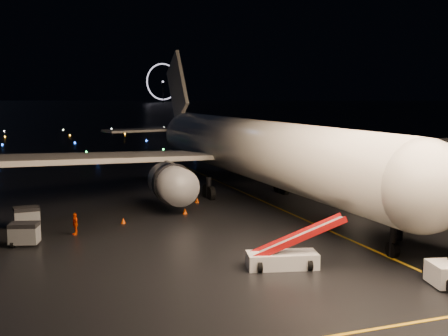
{
  "coord_description": "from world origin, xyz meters",
  "views": [
    {
      "loc": [
        -11.23,
        -31.49,
        11.08
      ],
      "look_at": [
        4.35,
        12.0,
        5.0
      ],
      "focal_mm": 45.0,
      "sensor_mm": 36.0,
      "label": 1
    }
  ],
  "objects_px": {
    "baggage_cart_0": "(27,217)",
    "baggage_cart_1": "(24,234)",
    "belt_loader": "(282,243)",
    "crew_c": "(75,224)",
    "airliner": "(241,115)"
  },
  "relations": [
    {
      "from": "baggage_cart_0",
      "to": "baggage_cart_1",
      "type": "bearing_deg",
      "value": -97.48
    },
    {
      "from": "crew_c",
      "to": "baggage_cart_1",
      "type": "xyz_separation_m",
      "value": [
        -3.82,
        -2.09,
        -0.02
      ]
    },
    {
      "from": "belt_loader",
      "to": "baggage_cart_0",
      "type": "distance_m",
      "value": 23.1
    },
    {
      "from": "airliner",
      "to": "belt_loader",
      "type": "xyz_separation_m",
      "value": [
        -7.46,
        -26.37,
        -7.17
      ]
    },
    {
      "from": "belt_loader",
      "to": "crew_c",
      "type": "distance_m",
      "value": 17.78
    },
    {
      "from": "airliner",
      "to": "baggage_cart_1",
      "type": "relative_size",
      "value": 30.6
    },
    {
      "from": "crew_c",
      "to": "baggage_cart_1",
      "type": "distance_m",
      "value": 4.35
    },
    {
      "from": "crew_c",
      "to": "baggage_cart_1",
      "type": "bearing_deg",
      "value": -71.5
    },
    {
      "from": "airliner",
      "to": "baggage_cart_1",
      "type": "bearing_deg",
      "value": -148.03
    },
    {
      "from": "belt_loader",
      "to": "baggage_cart_0",
      "type": "height_order",
      "value": "belt_loader"
    },
    {
      "from": "airliner",
      "to": "crew_c",
      "type": "bearing_deg",
      "value": -147.16
    },
    {
      "from": "airliner",
      "to": "belt_loader",
      "type": "relative_size",
      "value": 9.35
    },
    {
      "from": "baggage_cart_0",
      "to": "baggage_cart_1",
      "type": "relative_size",
      "value": 1.01
    },
    {
      "from": "belt_loader",
      "to": "baggage_cart_1",
      "type": "distance_m",
      "value": 19.21
    },
    {
      "from": "crew_c",
      "to": "airliner",
      "type": "bearing_deg",
      "value": 113.98
    }
  ]
}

